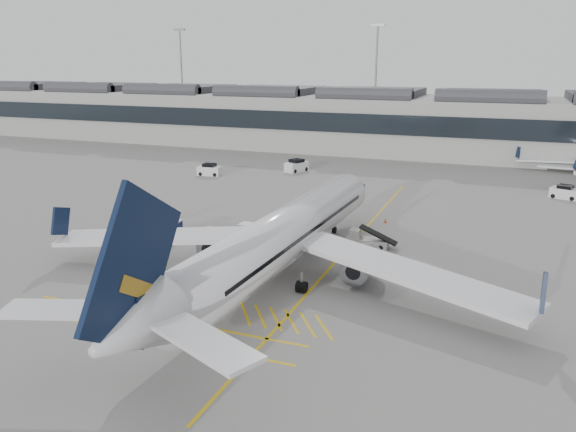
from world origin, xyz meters
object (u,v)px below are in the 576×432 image
(baggage_cart_a, at_px, (306,239))
(ramp_agent_a, at_px, (288,246))
(belt_loader, at_px, (366,240))
(ramp_agent_b, at_px, (274,255))
(airliner_main, at_px, (280,238))
(pushback_tug, at_px, (137,248))

(baggage_cart_a, bearing_deg, ramp_agent_a, -117.96)
(ramp_agent_a, bearing_deg, belt_loader, 5.87)
(belt_loader, distance_m, ramp_agent_b, 10.42)
(baggage_cart_a, distance_m, ramp_agent_b, 5.32)
(airliner_main, xyz_separation_m, pushback_tug, (-14.92, 0.64, -2.90))
(belt_loader, height_order, ramp_agent_b, belt_loader)
(ramp_agent_a, relative_size, ramp_agent_b, 0.92)
(baggage_cart_a, xyz_separation_m, pushback_tug, (-14.44, -7.32, -0.32))
(belt_loader, xyz_separation_m, pushback_tug, (-19.69, -10.34, 0.03))
(airliner_main, height_order, baggage_cart_a, airliner_main)
(airliner_main, xyz_separation_m, baggage_cart_a, (-0.48, 7.96, -2.57))
(belt_loader, height_order, ramp_agent_a, belt_loader)
(ramp_agent_a, relative_size, pushback_tug, 0.56)
(ramp_agent_a, height_order, pushback_tug, ramp_agent_a)
(belt_loader, relative_size, ramp_agent_b, 2.91)
(baggage_cart_a, bearing_deg, airliner_main, -87.99)
(belt_loader, distance_m, ramp_agent_a, 8.16)
(baggage_cart_a, distance_m, pushback_tug, 16.19)
(baggage_cart_a, height_order, ramp_agent_b, baggage_cart_a)
(ramp_agent_a, distance_m, pushback_tug, 14.34)
(airliner_main, distance_m, ramp_agent_a, 6.62)
(baggage_cart_a, bearing_deg, belt_loader, 28.41)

